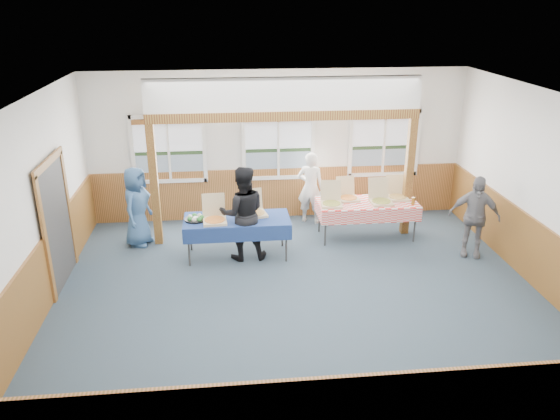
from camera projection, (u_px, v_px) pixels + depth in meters
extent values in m
plane|color=#2B3B47|center=(300.00, 294.00, 8.96)|extent=(8.00, 8.00, 0.00)
plane|color=white|center=(303.00, 99.00, 7.79)|extent=(8.00, 8.00, 0.00)
plane|color=silver|center=(278.00, 146.00, 11.62)|extent=(8.00, 0.00, 8.00)
plane|color=silver|center=(353.00, 334.00, 5.13)|extent=(8.00, 0.00, 8.00)
plane|color=silver|center=(31.00, 213.00, 7.99)|extent=(0.00, 8.00, 8.00)
plane|color=silver|center=(547.00, 194.00, 8.76)|extent=(0.00, 8.00, 8.00)
cube|color=brown|center=(278.00, 193.00, 11.98)|extent=(7.98, 0.05, 1.10)
cube|color=brown|center=(347.00, 420.00, 5.54)|extent=(7.98, 0.05, 1.10)
cube|color=brown|center=(44.00, 277.00, 8.38)|extent=(0.05, 6.98, 1.10)
cube|color=brown|center=(535.00, 253.00, 9.14)|extent=(0.05, 6.98, 1.10)
cube|color=#313131|center=(56.00, 224.00, 9.03)|extent=(0.06, 1.30, 2.10)
cube|color=white|center=(171.00, 181.00, 11.59)|extent=(1.52, 0.05, 0.08)
cube|color=white|center=(166.00, 116.00, 11.09)|extent=(1.52, 0.05, 0.08)
cube|color=white|center=(132.00, 150.00, 11.27)|extent=(0.08, 0.05, 1.46)
cube|color=white|center=(204.00, 148.00, 11.41)|extent=(0.08, 0.05, 1.46)
cube|color=white|center=(169.00, 149.00, 11.34)|extent=(0.05, 0.05, 1.30)
cube|color=slate|center=(170.00, 167.00, 11.52)|extent=(1.40, 0.02, 0.52)
cube|color=#21381C|center=(169.00, 153.00, 11.41)|extent=(1.40, 0.02, 0.08)
cube|color=silver|center=(168.00, 135.00, 11.27)|extent=(1.40, 0.02, 0.70)
cube|color=brown|center=(166.00, 122.00, 11.11)|extent=(1.40, 0.07, 0.10)
cube|color=white|center=(278.00, 177.00, 11.81)|extent=(1.52, 0.05, 0.08)
cube|color=white|center=(278.00, 114.00, 11.31)|extent=(1.52, 0.05, 0.08)
cube|color=white|center=(244.00, 147.00, 11.49)|extent=(0.08, 0.05, 1.46)
cube|color=white|center=(313.00, 146.00, 11.63)|extent=(0.08, 0.05, 1.46)
cube|color=white|center=(278.00, 146.00, 11.56)|extent=(0.05, 0.05, 1.30)
cube|color=slate|center=(278.00, 164.00, 11.74)|extent=(1.40, 0.02, 0.52)
cube|color=#21381C|center=(278.00, 150.00, 11.63)|extent=(1.40, 0.02, 0.08)
cube|color=silver|center=(278.00, 132.00, 11.49)|extent=(1.40, 0.02, 0.70)
cube|color=brown|center=(279.00, 119.00, 11.33)|extent=(1.40, 0.07, 0.10)
cube|color=white|center=(382.00, 174.00, 12.03)|extent=(1.52, 0.05, 0.08)
cube|color=white|center=(386.00, 112.00, 11.53)|extent=(1.52, 0.05, 0.08)
cube|color=white|center=(351.00, 145.00, 11.71)|extent=(0.08, 0.05, 1.46)
cube|color=white|center=(417.00, 143.00, 11.85)|extent=(0.08, 0.05, 1.46)
cube|color=white|center=(384.00, 144.00, 11.78)|extent=(0.05, 0.05, 1.30)
cube|color=slate|center=(382.00, 161.00, 11.96)|extent=(1.40, 0.02, 0.52)
cube|color=#21381C|center=(383.00, 147.00, 11.85)|extent=(1.40, 0.02, 0.08)
cube|color=silver|center=(385.00, 130.00, 11.71)|extent=(1.40, 0.02, 0.70)
cube|color=brown|center=(386.00, 117.00, 11.55)|extent=(1.40, 0.07, 0.10)
cube|color=#542612|center=(154.00, 185.00, 10.41)|extent=(0.15, 0.15, 2.40)
cube|color=#542612|center=(409.00, 177.00, 10.89)|extent=(0.15, 0.15, 2.40)
cube|color=#542612|center=(285.00, 116.00, 10.18)|extent=(5.15, 0.18, 0.18)
cylinder|color=#313131|center=(189.00, 247.00, 9.78)|extent=(0.04, 0.04, 0.73)
cylinder|color=#313131|center=(191.00, 233.00, 10.40)|extent=(0.04, 0.04, 0.73)
cylinder|color=#313131|center=(286.00, 243.00, 9.95)|extent=(0.04, 0.04, 0.73)
cylinder|color=#313131|center=(282.00, 229.00, 10.57)|extent=(0.04, 0.04, 0.73)
cube|color=#313131|center=(237.00, 220.00, 10.04)|extent=(1.98, 1.05, 0.03)
cube|color=navy|center=(237.00, 219.00, 10.03)|extent=(2.05, 1.12, 0.01)
cube|color=navy|center=(238.00, 235.00, 9.70)|extent=(1.92, 0.29, 0.28)
cube|color=navy|center=(236.00, 217.00, 10.48)|extent=(1.92, 0.29, 0.28)
cylinder|color=#313131|center=(325.00, 228.00, 10.59)|extent=(0.04, 0.04, 0.73)
cylinder|color=#313131|center=(319.00, 216.00, 11.21)|extent=(0.04, 0.04, 0.73)
cylinder|color=#313131|center=(415.00, 225.00, 10.76)|extent=(0.04, 0.04, 0.73)
cylinder|color=#313131|center=(404.00, 212.00, 11.39)|extent=(0.04, 0.04, 0.73)
cube|color=#313131|center=(367.00, 203.00, 10.85)|extent=(2.07, 1.40, 0.03)
cube|color=red|center=(367.00, 202.00, 10.85)|extent=(2.15, 1.48, 0.01)
cube|color=red|center=(372.00, 217.00, 10.50)|extent=(1.85, 0.68, 0.28)
cube|color=red|center=(362.00, 201.00, 11.29)|extent=(1.85, 0.68, 0.28)
cube|color=tan|center=(215.00, 221.00, 9.85)|extent=(0.44, 0.44, 0.05)
cylinder|color=orange|center=(215.00, 220.00, 9.84)|extent=(0.39, 0.39, 0.01)
cube|color=tan|center=(214.00, 204.00, 10.00)|extent=(0.42, 0.12, 0.41)
cube|color=tan|center=(255.00, 214.00, 10.17)|extent=(0.47, 0.47, 0.04)
cylinder|color=tan|center=(255.00, 213.00, 10.16)|extent=(0.41, 0.41, 0.01)
cube|color=tan|center=(252.00, 199.00, 10.30)|extent=(0.41, 0.17, 0.39)
cube|color=tan|center=(332.00, 205.00, 10.63)|extent=(0.44, 0.44, 0.04)
cylinder|color=gold|center=(332.00, 203.00, 10.62)|extent=(0.38, 0.38, 0.01)
cube|color=tan|center=(331.00, 190.00, 10.78)|extent=(0.41, 0.13, 0.39)
cube|color=tan|center=(348.00, 199.00, 10.94)|extent=(0.42, 0.42, 0.04)
cylinder|color=orange|center=(348.00, 197.00, 10.93)|extent=(0.37, 0.37, 0.01)
cube|color=tan|center=(345.00, 185.00, 11.08)|extent=(0.39, 0.13, 0.38)
cube|color=tan|center=(381.00, 202.00, 10.75)|extent=(0.42, 0.42, 0.05)
cylinder|color=gold|center=(381.00, 201.00, 10.74)|extent=(0.37, 0.37, 0.01)
cube|color=tan|center=(378.00, 187.00, 10.90)|extent=(0.42, 0.11, 0.41)
cube|color=tan|center=(398.00, 198.00, 10.99)|extent=(0.40, 0.40, 0.04)
cylinder|color=tan|center=(398.00, 197.00, 10.98)|extent=(0.35, 0.35, 0.01)
cube|color=tan|center=(395.00, 184.00, 11.13)|extent=(0.39, 0.10, 0.38)
cylinder|color=black|center=(196.00, 219.00, 9.95)|extent=(0.41, 0.41, 0.03)
cylinder|color=silver|center=(196.00, 218.00, 9.95)|extent=(0.09, 0.09, 0.04)
sphere|color=#2C752E|center=(202.00, 217.00, 9.95)|extent=(0.09, 0.09, 0.09)
sphere|color=beige|center=(200.00, 216.00, 10.03)|extent=(0.09, 0.09, 0.09)
sphere|color=#2C752E|center=(194.00, 216.00, 10.04)|extent=(0.09, 0.09, 0.09)
sphere|color=beige|center=(190.00, 217.00, 9.98)|extent=(0.09, 0.09, 0.09)
sphere|color=#2C752E|center=(190.00, 219.00, 9.89)|extent=(0.09, 0.09, 0.09)
sphere|color=beige|center=(194.00, 220.00, 9.84)|extent=(0.09, 0.09, 0.09)
sphere|color=#2C752E|center=(199.00, 219.00, 9.87)|extent=(0.09, 0.09, 0.09)
cylinder|color=brown|center=(413.00, 201.00, 10.67)|extent=(0.07, 0.07, 0.15)
imported|color=silver|center=(311.00, 188.00, 11.57)|extent=(0.67, 0.56, 1.56)
imported|color=black|center=(243.00, 213.00, 9.92)|extent=(0.88, 0.70, 1.77)
imported|color=#375D8B|center=(137.00, 206.00, 10.52)|extent=(0.72, 0.89, 1.57)
imported|color=slate|center=(474.00, 216.00, 10.07)|extent=(0.99, 0.71, 1.56)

